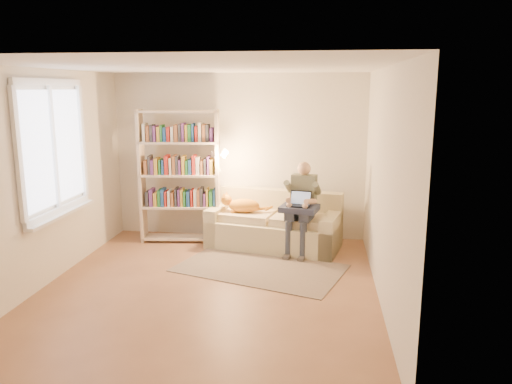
# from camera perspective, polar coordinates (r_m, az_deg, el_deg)

# --- Properties ---
(floor) EXTENTS (4.50, 4.50, 0.00)m
(floor) POSITION_cam_1_polar(r_m,az_deg,el_deg) (6.16, -5.39, -10.89)
(floor) COLOR brown
(floor) RESTS_ON ground
(ceiling) EXTENTS (4.00, 4.50, 0.02)m
(ceiling) POSITION_cam_1_polar(r_m,az_deg,el_deg) (5.69, -5.91, 14.06)
(ceiling) COLOR white
(ceiling) RESTS_ON wall_back
(wall_left) EXTENTS (0.02, 4.50, 2.60)m
(wall_left) POSITION_cam_1_polar(r_m,az_deg,el_deg) (6.53, -23.01, 1.43)
(wall_left) COLOR silver
(wall_left) RESTS_ON floor
(wall_right) EXTENTS (0.02, 4.50, 2.60)m
(wall_right) POSITION_cam_1_polar(r_m,az_deg,el_deg) (5.68, 14.43, 0.57)
(wall_right) COLOR silver
(wall_right) RESTS_ON floor
(wall_back) EXTENTS (4.00, 0.02, 2.60)m
(wall_back) POSITION_cam_1_polar(r_m,az_deg,el_deg) (7.96, -1.99, 4.07)
(wall_back) COLOR silver
(wall_back) RESTS_ON floor
(wall_front) EXTENTS (4.00, 0.02, 2.60)m
(wall_front) POSITION_cam_1_polar(r_m,az_deg,el_deg) (3.69, -13.54, -5.38)
(wall_front) COLOR silver
(wall_front) RESTS_ON floor
(window) EXTENTS (0.12, 1.52, 1.69)m
(window) POSITION_cam_1_polar(r_m,az_deg,el_deg) (6.66, -21.81, 2.37)
(window) COLOR white
(window) RESTS_ON wall_left
(sofa) EXTENTS (2.08, 1.26, 0.83)m
(sofa) POSITION_cam_1_polar(r_m,az_deg,el_deg) (7.59, 2.15, -4.03)
(sofa) COLOR beige
(sofa) RESTS_ON floor
(person) EXTENTS (0.45, 0.62, 1.33)m
(person) POSITION_cam_1_polar(r_m,az_deg,el_deg) (7.22, 5.23, -1.16)
(person) COLOR #696F59
(person) RESTS_ON sofa
(cat) EXTENTS (0.72, 0.34, 0.26)m
(cat) POSITION_cam_1_polar(r_m,az_deg,el_deg) (7.54, -1.56, -1.48)
(cat) COLOR #FFA731
(cat) RESTS_ON sofa
(blanket) EXTENTS (0.59, 0.52, 0.08)m
(blanket) POSITION_cam_1_polar(r_m,az_deg,el_deg) (7.14, 4.59, -1.83)
(blanket) COLOR #252B41
(blanket) RESTS_ON person
(laptop) EXTENTS (0.35, 0.31, 0.26)m
(laptop) POSITION_cam_1_polar(r_m,az_deg,el_deg) (7.13, 4.62, -1.11)
(laptop) COLOR black
(laptop) RESTS_ON blanket
(bookshelf) EXTENTS (1.39, 0.44, 2.06)m
(bookshelf) POSITION_cam_1_polar(r_m,az_deg,el_deg) (7.76, -8.70, 2.54)
(bookshelf) COLOR beige
(bookshelf) RESTS_ON floor
(rug) EXTENTS (2.43, 1.87, 0.01)m
(rug) POSITION_cam_1_polar(r_m,az_deg,el_deg) (6.75, 0.46, -8.69)
(rug) COLOR #82705E
(rug) RESTS_ON floor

